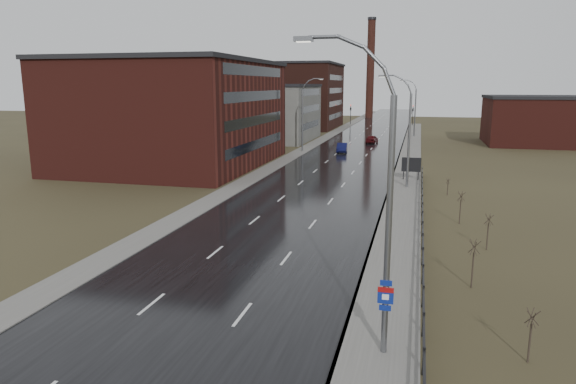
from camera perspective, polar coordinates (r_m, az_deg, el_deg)
The scene contains 25 objects.
ground at distance 21.86m, azimuth -14.69°, elevation -16.87°, with size 320.00×320.00×0.00m, color #2D2819.
road at distance 77.92m, azimuth 7.02°, elevation 4.13°, with size 14.00×300.00×0.06m, color black.
sidewalk_right at distance 52.64m, azimuth 12.80°, elevation 0.29°, with size 3.20×180.00×0.18m, color #595651.
curb_right at distance 52.70m, azimuth 11.15°, elevation 0.38°, with size 0.16×180.00×0.18m, color slate.
sidewalk_left at distance 79.36m, azimuth 1.12°, elevation 4.38°, with size 2.40×260.00×0.12m, color #595651.
warehouse_near at distance 68.94m, azimuth -12.32°, elevation 8.58°, with size 22.44×28.56×13.50m.
warehouse_mid at distance 98.72m, azimuth -2.05°, elevation 8.87°, with size 16.32×20.40×10.50m.
warehouse_far at distance 128.87m, azimuth -0.43°, elevation 10.68°, with size 26.52×24.48×15.50m.
building_right at distance 100.93m, azimuth 26.25°, elevation 7.17°, with size 18.36×16.32×8.50m.
smokestack at distance 167.44m, azimuth 9.15°, elevation 13.45°, with size 2.70×2.70×30.70m.
streetlight_main at distance 19.15m, azimuth 10.23°, elevation -1.33°, with size 3.91×0.29×12.11m.
streetlight_right_mid at distance 52.83m, azimuth 13.01°, elevation 6.63°, with size 3.36×0.28×11.35m.
streetlight_left at distance 80.65m, azimuth 1.82°, elevation 8.62°, with size 3.36×0.28×11.35m.
streetlight_right_far at distance 106.72m, azimuth 13.80°, elevation 9.07°, with size 3.36×0.28×11.35m.
guardrail at distance 36.24m, azimuth 14.74°, elevation -4.00°, with size 0.10×53.05×1.10m.
shrub_b at distance 22.01m, azimuth 25.34°, elevation -14.12°, with size 0.51×0.54×2.15m.
shrub_c at distance 28.35m, azimuth 19.87°, elevation -7.37°, with size 0.61×0.64×2.59m.
shrub_d at distance 35.07m, azimuth 21.33°, elevation -4.05°, with size 0.56×0.59×2.35m.
shrub_e at distance 40.83m, azimuth 18.61°, elevation -1.56°, with size 0.59×0.62×2.51m.
shrub_f at distance 51.16m, azimuth 17.33°, elevation 0.59°, with size 0.39×0.41×1.62m.
billboard at distance 57.50m, azimuth 13.53°, elevation 2.89°, with size 2.07×0.17×2.61m.
traffic_light_left at distance 137.88m, azimuth 6.99°, elevation 9.36°, with size 0.58×2.73×5.30m.
traffic_light_right at distance 136.75m, azimuth 13.73°, elevation 9.09°, with size 0.58×2.73×5.30m.
car_near at distance 80.43m, azimuth 6.02°, elevation 4.89°, with size 1.52×4.36×1.44m, color #0B0D38.
car_far at distance 94.10m, azimuth 9.31°, elevation 5.81°, with size 1.71×4.25×1.45m, color #480C0F.
Camera 1 is at (9.70, -16.62, 10.36)m, focal length 32.00 mm.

